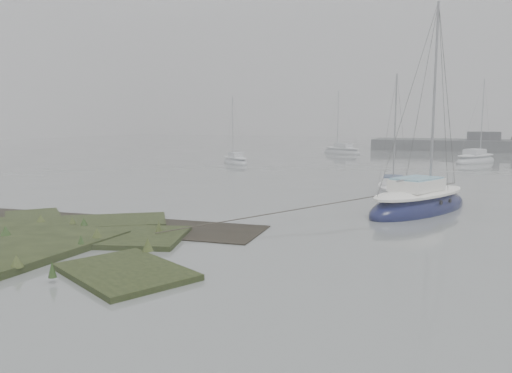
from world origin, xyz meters
name	(u,v)px	position (x,y,z in m)	size (l,w,h in m)	color
ground	(356,169)	(0.00, 30.00, 0.00)	(160.00, 160.00, 0.00)	slate
sailboat_main	(419,204)	(6.59, 11.99, 0.30)	(4.89, 7.22, 9.73)	#10143C
sailboat_white	(393,192)	(4.87, 16.19, 0.21)	(2.25, 5.07, 6.91)	silver
sailboat_far_a	(235,161)	(-11.45, 30.94, 0.21)	(4.44, 4.36, 6.62)	silver
sailboat_far_b	(475,160)	(9.01, 40.52, 0.26)	(4.60, 6.19, 8.44)	silver
sailboat_far_c	(342,152)	(-5.64, 48.28, 0.25)	(5.87, 4.56, 8.07)	#9CA1A6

